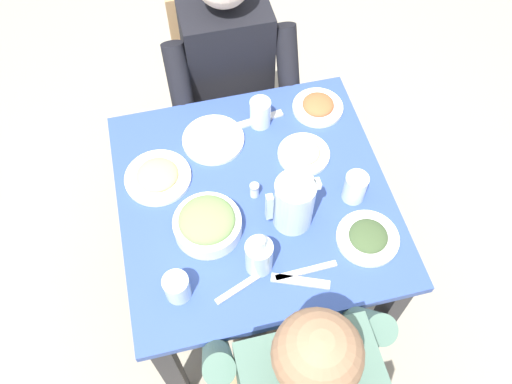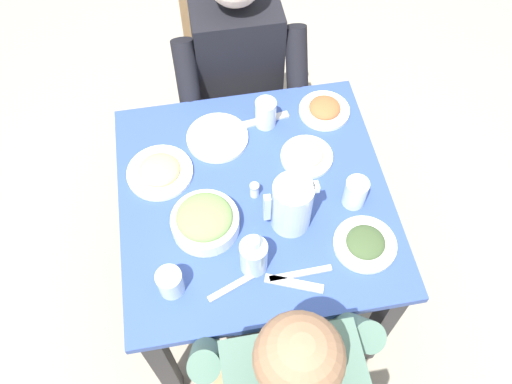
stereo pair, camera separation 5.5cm
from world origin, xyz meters
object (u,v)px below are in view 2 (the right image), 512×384
(plate_fries, at_px, (160,171))
(water_glass_by_pitcher, at_px, (266,113))
(dining_table, at_px, (255,214))
(diner_far, at_px, (281,367))
(plate_rice_curry, at_px, (324,109))
(salt_shaker, at_px, (253,191))
(chair_near, at_px, (235,79))
(salad_bowl, at_px, (205,220))
(plate_beans, at_px, (307,155))
(water_pitcher, at_px, (292,205))
(water_glass_far_right, at_px, (170,282))
(water_glass_near_left, at_px, (355,193))
(plate_yoghurt, at_px, (217,136))
(oil_carafe, at_px, (254,257))
(diner_near, at_px, (242,90))
(plate_dolmas, at_px, (365,243))

(plate_fries, xyz_separation_m, water_glass_by_pitcher, (-0.38, -0.15, 0.04))
(dining_table, xyz_separation_m, water_glass_by_pitcher, (-0.09, -0.28, 0.18))
(diner_far, relative_size, plate_rice_curry, 6.45)
(water_glass_by_pitcher, bearing_deg, salt_shaker, 72.04)
(water_glass_by_pitcher, bearing_deg, chair_near, -84.18)
(salad_bowl, height_order, plate_rice_curry, salad_bowl)
(diner_far, distance_m, plate_beans, 0.68)
(dining_table, distance_m, salt_shaker, 0.15)
(plate_fries, bearing_deg, dining_table, 155.26)
(dining_table, relative_size, water_pitcher, 4.51)
(water_glass_far_right, bearing_deg, water_glass_near_left, -161.90)
(dining_table, height_order, plate_yoghurt, plate_yoghurt)
(chair_near, relative_size, water_glass_by_pitcher, 8.04)
(plate_rice_curry, xyz_separation_m, water_glass_by_pitcher, (0.21, 0.02, 0.04))
(water_glass_far_right, distance_m, salt_shaker, 0.39)
(oil_carafe, bearing_deg, salad_bowl, -51.03)
(water_glass_far_right, bearing_deg, salad_bowl, -123.55)
(salad_bowl, bearing_deg, diner_far, 109.23)
(dining_table, relative_size, water_glass_far_right, 9.88)
(dining_table, relative_size, chair_near, 1.00)
(oil_carafe, bearing_deg, chair_near, -95.13)
(salad_bowl, relative_size, oil_carafe, 1.25)
(plate_rice_curry, height_order, water_glass_near_left, water_glass_near_left)
(plate_beans, xyz_separation_m, plate_yoghurt, (0.28, -0.13, 0.00))
(chair_near, bearing_deg, diner_near, 90.00)
(salad_bowl, distance_m, plate_beans, 0.41)
(plate_rice_curry, bearing_deg, plate_fries, 15.52)
(plate_beans, distance_m, water_glass_far_right, 0.62)
(plate_fries, relative_size, water_glass_near_left, 2.09)
(diner_near, xyz_separation_m, plate_yoghurt, (0.13, 0.28, 0.09))
(plate_fries, height_order, water_glass_near_left, water_glass_near_left)
(plate_fries, bearing_deg, plate_yoghurt, -151.71)
(chair_near, xyz_separation_m, salt_shaker, (0.05, 0.73, 0.25))
(diner_far, bearing_deg, water_glass_by_pitcher, -97.30)
(chair_near, height_order, plate_fries, chair_near)
(chair_near, relative_size, water_glass_near_left, 8.27)
(diner_far, height_order, plate_beans, diner_far)
(plate_beans, distance_m, oil_carafe, 0.43)
(plate_yoghurt, bearing_deg, diner_far, 95.23)
(plate_rice_curry, relative_size, oil_carafe, 1.08)
(plate_rice_curry, relative_size, salt_shaker, 3.30)
(dining_table, bearing_deg, water_glass_near_left, 165.48)
(plate_beans, bearing_deg, water_glass_far_right, 38.45)
(water_glass_by_pitcher, bearing_deg, water_glass_far_right, 55.88)
(plate_beans, bearing_deg, salad_bowl, 29.14)
(diner_far, height_order, water_pitcher, diner_far)
(salad_bowl, height_order, salt_shaker, salad_bowl)
(chair_near, height_order, plate_beans, chair_near)
(plate_dolmas, height_order, water_glass_near_left, water_glass_near_left)
(water_glass_by_pitcher, relative_size, salt_shaker, 1.97)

